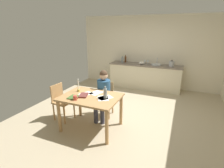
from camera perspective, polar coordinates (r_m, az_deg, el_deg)
ground_plane at (r=4.55m, az=4.38°, el=-10.11°), size 5.20×5.20×0.04m
wall_back at (r=6.59m, az=12.05°, el=10.50°), size 5.20×0.12×2.60m
kitchen_counter at (r=6.41m, az=10.92°, el=2.60°), size 2.59×0.64×0.90m
dining_table at (r=3.68m, az=-7.15°, el=-5.70°), size 1.23×0.90×0.76m
chair_at_table at (r=4.31m, az=-2.34°, el=-4.50°), size 0.45×0.45×0.85m
person_seated at (r=4.11m, az=-3.04°, el=-2.60°), size 0.37×0.62×1.19m
chair_side_empty at (r=4.29m, az=-16.68°, el=-5.21°), size 0.44×0.44×0.87m
coffee_mug at (r=3.49m, az=-12.30°, el=-4.54°), size 0.11×0.07×0.09m
candlestick at (r=3.93m, az=-11.24°, el=-1.31°), size 0.06×0.06×0.29m
book_magazine at (r=3.67m, az=-9.54°, el=-3.74°), size 0.23×0.29×0.03m
book_cookery at (r=3.62m, az=-12.77°, el=-4.36°), size 0.21×0.24×0.02m
paper_letter at (r=3.78m, az=-8.74°, el=-3.27°), size 0.31×0.36×0.00m
paper_bill at (r=3.51m, az=-3.01°, el=-4.78°), size 0.33×0.36×0.00m
paper_envelope at (r=3.81m, az=-5.35°, el=-2.97°), size 0.28×0.34×0.00m
paper_receipt at (r=3.54m, az=-2.34°, el=-4.56°), size 0.34×0.36×0.00m
wine_bottle_on_table at (r=3.47m, az=-2.27°, el=-3.14°), size 0.07×0.07×0.26m
sink_unit at (r=6.24m, az=14.63°, el=6.38°), size 0.36×0.36×0.24m
bottle_oil at (r=6.54m, az=3.52°, el=8.15°), size 0.08×0.08×0.24m
bottle_vinegar at (r=6.58m, az=4.56°, el=8.31°), size 0.07×0.07×0.27m
mixing_bowl at (r=6.26m, az=9.93°, el=6.99°), size 0.22×0.22×0.10m
stovetop_kettle at (r=6.17m, az=19.38°, el=6.54°), size 0.18×0.18×0.22m
wine_glass_near_sink at (r=6.42m, az=11.96°, el=7.67°), size 0.07×0.07×0.15m
wine_glass_by_kettle at (r=6.44m, az=11.03°, el=7.76°), size 0.07×0.07×0.15m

